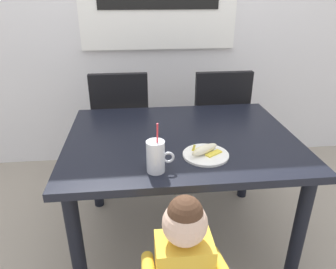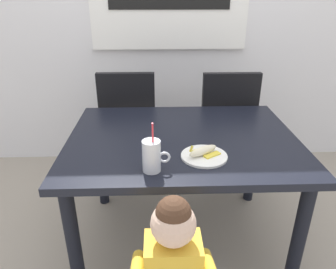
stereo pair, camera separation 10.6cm
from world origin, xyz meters
TOP-DOWN VIEW (x-y plane):
  - ground_plane at (0.00, 0.00)m, footprint 24.00×24.00m
  - dining_table at (0.00, 0.00)m, footprint 1.28×0.99m
  - dining_chair_left at (-0.37, 0.73)m, footprint 0.44×0.44m
  - dining_chair_right at (0.40, 0.70)m, footprint 0.44×0.44m
  - toddler_standing at (-0.09, -0.70)m, footprint 0.33×0.24m
  - milk_cup at (-0.17, -0.36)m, footprint 0.13×0.08m
  - snack_plate at (0.09, -0.24)m, footprint 0.23×0.23m
  - peeled_banana at (0.08, -0.24)m, footprint 0.17×0.15m

SIDE VIEW (x-z plane):
  - ground_plane at x=0.00m, z-range 0.00..0.00m
  - toddler_standing at x=-0.09m, z-range 0.11..0.95m
  - dining_chair_left at x=-0.37m, z-range 0.06..1.02m
  - dining_chair_right at x=0.40m, z-range 0.06..1.02m
  - dining_table at x=0.00m, z-range 0.27..1.02m
  - snack_plate at x=0.09m, z-range 0.74..0.76m
  - peeled_banana at x=0.08m, z-range 0.74..0.81m
  - milk_cup at x=-0.17m, z-range 0.69..0.94m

